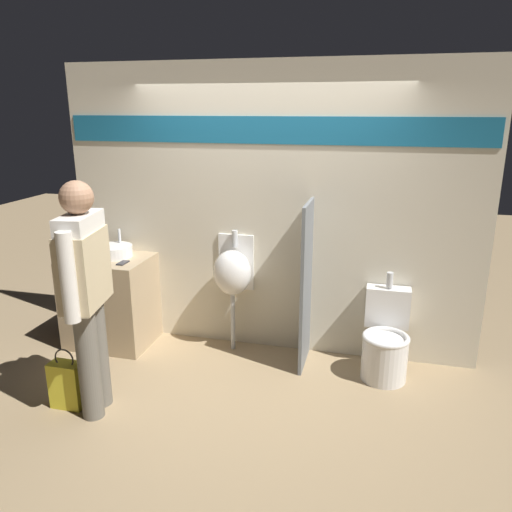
{
  "coord_description": "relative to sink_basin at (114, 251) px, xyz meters",
  "views": [
    {
      "loc": [
        1.02,
        -3.87,
        2.3
      ],
      "look_at": [
        0.0,
        0.17,
        1.05
      ],
      "focal_mm": 35.0,
      "sensor_mm": 36.0,
      "label": 1
    }
  ],
  "objects": [
    {
      "name": "cell_phone",
      "position": [
        0.19,
        -0.19,
        -0.05
      ],
      "size": [
        0.07,
        0.14,
        0.01
      ],
      "color": "#232328",
      "rests_on": "sink_counter"
    },
    {
      "name": "ground_plane",
      "position": [
        1.47,
        -0.33,
        -0.95
      ],
      "size": [
        16.0,
        16.0,
        0.0
      ],
      "primitive_type": "plane",
      "color": "#997F5B"
    },
    {
      "name": "toilet",
      "position": [
        2.62,
        -0.06,
        -0.64
      ],
      "size": [
        0.41,
        0.57,
        0.9
      ],
      "color": "white",
      "rests_on": "ground_plane"
    },
    {
      "name": "shopping_bag",
      "position": [
        0.19,
        -1.18,
        -0.75
      ],
      "size": [
        0.26,
        0.14,
        0.5
      ],
      "color": "yellow",
      "rests_on": "ground_plane"
    },
    {
      "name": "sink_basin",
      "position": [
        0.0,
        0.0,
        0.0
      ],
      "size": [
        0.35,
        0.35,
        0.25
      ],
      "color": "white",
      "rests_on": "sink_counter"
    },
    {
      "name": "divider_near_counter",
      "position": [
        1.9,
        -0.01,
        -0.19
      ],
      "size": [
        0.03,
        0.51,
        1.52
      ],
      "color": "slate",
      "rests_on": "ground_plane"
    },
    {
      "name": "urinal_near_counter",
      "position": [
        1.17,
        0.11,
        -0.16
      ],
      "size": [
        0.37,
        0.29,
        1.18
      ],
      "color": "silver",
      "rests_on": "ground_plane"
    },
    {
      "name": "person_in_vest",
      "position": [
        0.43,
        -1.17,
        0.1
      ],
      "size": [
        0.31,
        0.62,
        1.81
      ],
      "rotation": [
        0.0,
        0.0,
        1.75
      ],
      "color": "#666056",
      "rests_on": "ground_plane"
    },
    {
      "name": "display_wall",
      "position": [
        1.47,
        0.27,
        0.42
      ],
      "size": [
        3.94,
        0.07,
        2.7
      ],
      "color": "beige",
      "rests_on": "ground_plane"
    },
    {
      "name": "sink_counter",
      "position": [
        -0.05,
        -0.06,
        -0.5
      ],
      "size": [
        0.8,
        0.61,
        0.89
      ],
      "color": "tan",
      "rests_on": "ground_plane"
    }
  ]
}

